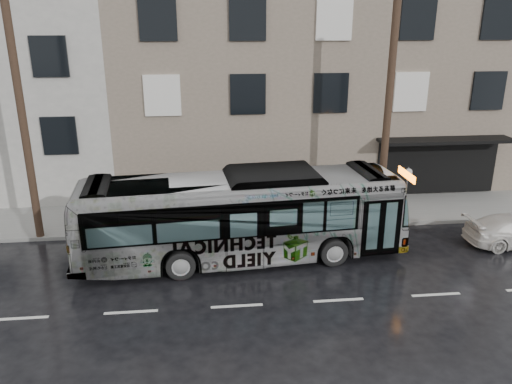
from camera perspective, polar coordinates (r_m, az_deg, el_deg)
ground at (r=17.92m, az=-2.76°, el=-8.70°), size 120.00×120.00×0.00m
sidewalk at (r=22.35m, az=-3.52°, el=-2.71°), size 90.00×3.60×0.15m
building_taupe at (r=29.28m, az=5.60°, el=13.35°), size 20.00×12.00×11.00m
utility_pole_front at (r=20.83m, az=14.78°, el=8.21°), size 0.30×0.30×9.00m
utility_pole_rear at (r=20.62m, az=-25.04°, el=6.96°), size 0.30×0.30×9.00m
sign_post at (r=22.06m, az=16.75°, el=-0.28°), size 0.06×0.06×2.40m
bus at (r=17.99m, az=-1.67°, el=-2.79°), size 12.03×3.73×3.30m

